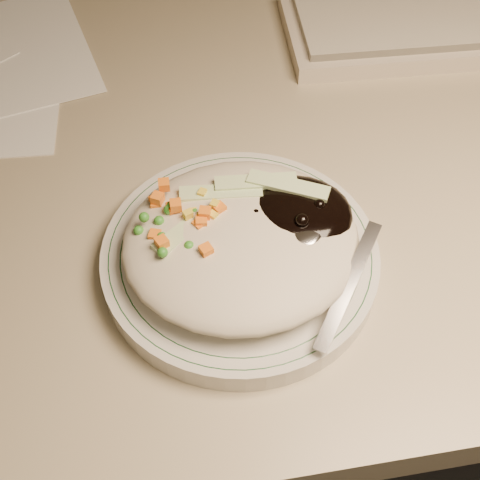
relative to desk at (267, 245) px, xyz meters
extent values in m
cube|color=tan|center=(0.00, 0.00, 0.18)|extent=(1.40, 0.70, 0.04)
cylinder|color=beige|center=(-0.06, -0.17, 0.21)|extent=(0.23, 0.23, 0.02)
torus|color=#144723|center=(-0.06, -0.17, 0.22)|extent=(0.22, 0.22, 0.00)
torus|color=#144723|center=(-0.06, -0.17, 0.22)|extent=(0.20, 0.20, 0.00)
ellipsoid|color=#BEB59A|center=(-0.06, -0.17, 0.24)|extent=(0.19, 0.18, 0.04)
ellipsoid|color=black|center=(-0.02, -0.16, 0.25)|extent=(0.10, 0.09, 0.03)
ellipsoid|color=orange|center=(-0.11, -0.15, 0.24)|extent=(0.08, 0.08, 0.02)
sphere|color=black|center=(-0.05, -0.16, 0.25)|extent=(0.01, 0.01, 0.01)
sphere|color=black|center=(-0.02, -0.15, 0.25)|extent=(0.01, 0.01, 0.01)
sphere|color=black|center=(0.00, -0.16, 0.26)|extent=(0.01, 0.01, 0.01)
sphere|color=black|center=(0.00, -0.15, 0.25)|extent=(0.01, 0.01, 0.01)
sphere|color=black|center=(-0.01, -0.17, 0.26)|extent=(0.01, 0.01, 0.01)
sphere|color=black|center=(-0.02, -0.16, 0.25)|extent=(0.01, 0.01, 0.01)
sphere|color=black|center=(-0.01, -0.15, 0.25)|extent=(0.01, 0.01, 0.01)
cube|color=orange|center=(-0.11, -0.14, 0.26)|extent=(0.01, 0.01, 0.01)
cube|color=orange|center=(-0.10, -0.17, 0.25)|extent=(0.01, 0.01, 0.01)
cube|color=orange|center=(-0.12, -0.13, 0.26)|extent=(0.01, 0.01, 0.01)
cube|color=orange|center=(-0.09, -0.16, 0.26)|extent=(0.01, 0.01, 0.01)
cube|color=orange|center=(-0.09, -0.16, 0.26)|extent=(0.01, 0.01, 0.01)
cube|color=orange|center=(-0.13, -0.13, 0.25)|extent=(0.01, 0.01, 0.01)
cube|color=orange|center=(-0.11, -0.14, 0.26)|extent=(0.01, 0.01, 0.01)
cube|color=orange|center=(-0.09, -0.16, 0.26)|extent=(0.01, 0.01, 0.01)
cube|color=orange|center=(-0.08, -0.15, 0.26)|extent=(0.01, 0.01, 0.01)
cube|color=orange|center=(-0.12, -0.12, 0.26)|extent=(0.01, 0.01, 0.01)
cube|color=orange|center=(-0.13, -0.18, 0.26)|extent=(0.01, 0.01, 0.01)
cube|color=orange|center=(-0.09, -0.19, 0.26)|extent=(0.01, 0.01, 0.01)
cube|color=orange|center=(-0.13, -0.16, 0.25)|extent=(0.01, 0.01, 0.01)
cube|color=orange|center=(-0.13, -0.13, 0.25)|extent=(0.01, 0.01, 0.01)
sphere|color=#388C28|center=(-0.09, -0.15, 0.25)|extent=(0.01, 0.01, 0.01)
sphere|color=#388C28|center=(-0.13, -0.19, 0.26)|extent=(0.01, 0.01, 0.01)
sphere|color=#388C28|center=(-0.13, -0.15, 0.26)|extent=(0.01, 0.01, 0.01)
sphere|color=#388C28|center=(-0.14, -0.15, 0.26)|extent=(0.01, 0.01, 0.01)
sphere|color=#388C28|center=(-0.10, -0.15, 0.25)|extent=(0.01, 0.01, 0.01)
sphere|color=#388C28|center=(-0.09, -0.18, 0.25)|extent=(0.01, 0.01, 0.01)
sphere|color=#388C28|center=(-0.11, -0.16, 0.25)|extent=(0.01, 0.01, 0.01)
sphere|color=#388C28|center=(-0.11, -0.17, 0.25)|extent=(0.01, 0.01, 0.01)
sphere|color=#388C28|center=(-0.14, -0.16, 0.25)|extent=(0.01, 0.01, 0.01)
sphere|color=#388C28|center=(-0.11, -0.14, 0.26)|extent=(0.01, 0.01, 0.01)
sphere|color=#388C28|center=(-0.12, -0.14, 0.26)|extent=(0.01, 0.01, 0.01)
sphere|color=#388C28|center=(-0.12, -0.17, 0.25)|extent=(0.01, 0.01, 0.01)
sphere|color=#388C28|center=(-0.10, -0.18, 0.26)|extent=(0.01, 0.01, 0.01)
sphere|color=#388C28|center=(-0.07, -0.13, 0.25)|extent=(0.01, 0.01, 0.01)
cube|color=yellow|center=(-0.10, -0.15, 0.25)|extent=(0.01, 0.01, 0.01)
cube|color=yellow|center=(-0.08, -0.16, 0.26)|extent=(0.01, 0.01, 0.01)
cube|color=yellow|center=(-0.11, -0.14, 0.25)|extent=(0.01, 0.01, 0.01)
cube|color=yellow|center=(-0.10, -0.15, 0.26)|extent=(0.01, 0.01, 0.01)
cube|color=yellow|center=(-0.11, -0.16, 0.25)|extent=(0.01, 0.01, 0.01)
cube|color=yellow|center=(-0.08, -0.15, 0.26)|extent=(0.01, 0.01, 0.01)
cube|color=yellow|center=(-0.09, -0.13, 0.26)|extent=(0.01, 0.01, 0.01)
cube|color=yellow|center=(-0.10, -0.16, 0.25)|extent=(0.01, 0.01, 0.01)
cube|color=#B2D18C|center=(-0.07, -0.13, 0.26)|extent=(0.07, 0.02, 0.00)
cube|color=#B2D18C|center=(-0.04, -0.13, 0.26)|extent=(0.07, 0.02, 0.00)
cube|color=#B2D18C|center=(-0.10, -0.16, 0.26)|extent=(0.06, 0.05, 0.00)
cube|color=#B2D18C|center=(-0.02, -0.14, 0.26)|extent=(0.07, 0.04, 0.00)
cube|color=#B2D18C|center=(-0.06, -0.18, 0.25)|extent=(0.07, 0.04, 0.00)
ellipsoid|color=silver|center=(-0.01, -0.18, 0.25)|extent=(0.06, 0.06, 0.01)
cube|color=silver|center=(0.01, -0.23, 0.24)|extent=(0.08, 0.10, 0.03)
cube|color=beige|center=(0.25, 0.12, 0.21)|extent=(0.41, 0.16, 0.02)
cube|color=beige|center=(0.25, 0.12, 0.22)|extent=(0.39, 0.14, 0.01)
camera|label=1|loc=(-0.12, -0.49, 0.66)|focal=50.00mm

